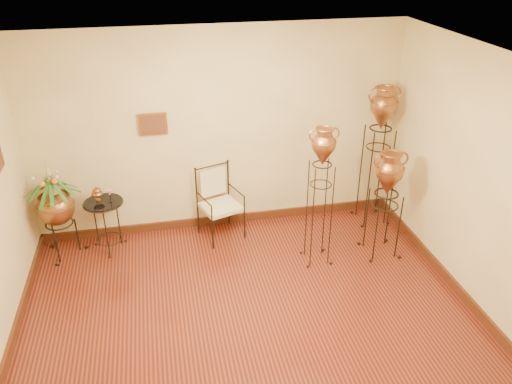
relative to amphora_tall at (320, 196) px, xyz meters
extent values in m
plane|color=maroon|center=(-1.06, -1.35, -0.94)|extent=(5.00, 5.00, 0.00)
cube|color=#452010|center=(-1.06, 1.13, -0.88)|extent=(5.00, 0.04, 0.12)
cube|color=#452010|center=(-3.54, -1.35, -0.88)|extent=(0.04, 5.00, 0.12)
cube|color=#452010|center=(1.42, -1.35, -0.88)|extent=(0.04, 5.00, 0.12)
cube|color=#CC7E3C|center=(-1.91, 1.11, 0.66)|extent=(0.36, 0.03, 0.29)
cube|color=beige|center=(-1.12, 0.80, -0.48)|extent=(0.61, 0.58, 0.06)
cube|color=beige|center=(-1.12, 0.80, -0.19)|extent=(0.36, 0.15, 0.39)
cylinder|color=black|center=(-2.63, 0.80, -0.23)|extent=(0.49, 0.49, 0.02)
camera|label=1|loc=(-1.86, -5.05, 2.89)|focal=35.00mm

